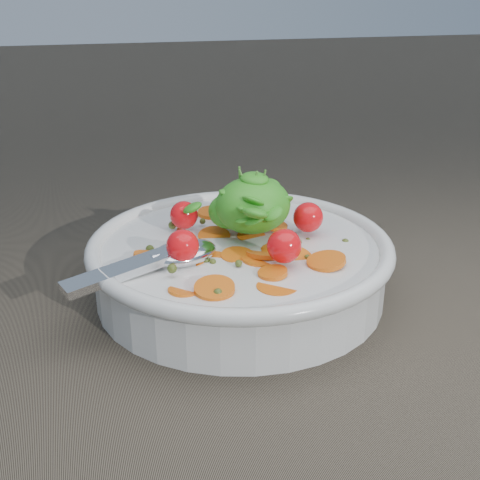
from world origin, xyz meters
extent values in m
plane|color=brown|center=(0.00, 0.00, 0.00)|extent=(6.00, 6.00, 0.00)
cylinder|color=silver|center=(-0.02, 0.03, 0.03)|extent=(0.29, 0.29, 0.06)
torus|color=silver|center=(-0.02, 0.03, 0.06)|extent=(0.30, 0.30, 0.02)
cylinder|color=silver|center=(-0.02, 0.03, 0.00)|extent=(0.14, 0.14, 0.01)
cylinder|color=brown|center=(-0.02, 0.03, 0.03)|extent=(0.26, 0.26, 0.04)
cylinder|color=orange|center=(-0.02, -0.05, 0.06)|extent=(0.04, 0.04, 0.01)
cylinder|color=orange|center=(-0.07, -0.06, 0.06)|extent=(0.04, 0.04, 0.01)
cylinder|color=orange|center=(-0.03, 0.12, 0.06)|extent=(0.04, 0.04, 0.01)
cylinder|color=orange|center=(-0.01, 0.04, 0.05)|extent=(0.04, 0.04, 0.01)
cylinder|color=orange|center=(-0.01, 0.00, 0.05)|extent=(0.05, 0.04, 0.02)
cylinder|color=orange|center=(0.01, -0.02, 0.05)|extent=(0.04, 0.04, 0.01)
cylinder|color=orange|center=(-0.06, 0.00, 0.05)|extent=(0.04, 0.04, 0.01)
cylinder|color=orange|center=(-0.13, 0.03, 0.05)|extent=(0.04, 0.04, 0.01)
cylinder|color=orange|center=(-0.06, 0.08, 0.05)|extent=(0.04, 0.04, 0.01)
cylinder|color=orange|center=(0.04, -0.04, 0.06)|extent=(0.05, 0.05, 0.01)
cylinder|color=orange|center=(-0.04, 0.05, 0.05)|extent=(0.04, 0.04, 0.01)
cylinder|color=orange|center=(0.00, 0.00, 0.06)|extent=(0.04, 0.04, 0.01)
cylinder|color=orange|center=(-0.02, -0.01, 0.05)|extent=(0.05, 0.05, 0.01)
cylinder|color=orange|center=(-0.12, 0.02, 0.06)|extent=(0.03, 0.03, 0.01)
cylinder|color=orange|center=(0.02, 0.05, 0.06)|extent=(0.03, 0.03, 0.01)
cylinder|color=orange|center=(-0.02, -0.07, 0.05)|extent=(0.05, 0.05, 0.01)
cylinder|color=orange|center=(-0.08, 0.01, 0.05)|extent=(0.05, 0.05, 0.02)
cylinder|color=orange|center=(0.00, 0.00, 0.05)|extent=(0.04, 0.04, 0.01)
cylinder|color=orange|center=(-0.01, 0.10, 0.06)|extent=(0.04, 0.04, 0.01)
cylinder|color=orange|center=(-0.03, 0.00, 0.05)|extent=(0.05, 0.05, 0.01)
cylinder|color=orange|center=(-0.10, -0.05, 0.05)|extent=(0.03, 0.03, 0.01)
sphere|color=#43511B|center=(0.01, 0.12, 0.06)|extent=(0.01, 0.01, 0.01)
sphere|color=#43511B|center=(-0.07, -0.07, 0.06)|extent=(0.01, 0.01, 0.01)
sphere|color=#43511B|center=(0.05, 0.02, 0.05)|extent=(0.01, 0.01, 0.01)
sphere|color=#43511B|center=(-0.06, 0.01, 0.05)|extent=(0.01, 0.01, 0.01)
sphere|color=#43511B|center=(-0.07, 0.00, 0.06)|extent=(0.01, 0.01, 0.01)
sphere|color=#43511B|center=(-0.06, 0.12, 0.06)|extent=(0.01, 0.01, 0.01)
sphere|color=#43511B|center=(-0.07, -0.04, 0.05)|extent=(0.01, 0.01, 0.01)
sphere|color=#43511B|center=(0.08, 0.01, 0.05)|extent=(0.01, 0.01, 0.01)
sphere|color=#43511B|center=(-0.10, -0.03, 0.06)|extent=(0.01, 0.01, 0.01)
sphere|color=#43511B|center=(-0.09, 0.04, 0.06)|extent=(0.01, 0.01, 0.01)
sphere|color=#43511B|center=(-0.04, -0.02, 0.06)|extent=(0.01, 0.01, 0.01)
sphere|color=#43511B|center=(-0.11, 0.04, 0.06)|extent=(0.01, 0.01, 0.01)
sphere|color=#43511B|center=(0.03, 0.00, 0.06)|extent=(0.01, 0.01, 0.01)
sphere|color=#43511B|center=(-0.06, -0.01, 0.06)|extent=(0.01, 0.01, 0.01)
sphere|color=#43511B|center=(-0.08, 0.08, 0.06)|extent=(0.01, 0.01, 0.01)
sphere|color=#43511B|center=(-0.05, 0.08, 0.06)|extent=(0.01, 0.01, 0.01)
sphere|color=#43511B|center=(0.03, -0.02, 0.06)|extent=(0.01, 0.01, 0.01)
sphere|color=red|center=(0.05, 0.03, 0.08)|extent=(0.03, 0.03, 0.03)
sphere|color=red|center=(-0.01, 0.09, 0.08)|extent=(0.03, 0.03, 0.03)
sphere|color=red|center=(-0.07, 0.07, 0.07)|extent=(0.03, 0.03, 0.03)
sphere|color=red|center=(-0.09, 0.00, 0.08)|extent=(0.03, 0.03, 0.03)
sphere|color=red|center=(0.00, -0.03, 0.08)|extent=(0.03, 0.03, 0.03)
ellipsoid|color=green|center=(-0.01, 0.04, 0.09)|extent=(0.08, 0.07, 0.06)
ellipsoid|color=green|center=(-0.03, 0.05, 0.08)|extent=(0.04, 0.04, 0.04)
ellipsoid|color=green|center=(0.02, 0.03, 0.10)|extent=(0.03, 0.03, 0.02)
ellipsoid|color=green|center=(-0.01, 0.04, 0.11)|extent=(0.03, 0.03, 0.01)
ellipsoid|color=green|center=(0.00, 0.04, 0.10)|extent=(0.02, 0.02, 0.01)
ellipsoid|color=green|center=(-0.03, 0.02, 0.09)|extent=(0.02, 0.02, 0.02)
ellipsoid|color=green|center=(-0.04, 0.04, 0.09)|extent=(0.02, 0.02, 0.02)
ellipsoid|color=green|center=(-0.01, 0.05, 0.10)|extent=(0.03, 0.04, 0.03)
ellipsoid|color=green|center=(-0.02, 0.03, 0.09)|extent=(0.03, 0.04, 0.03)
ellipsoid|color=green|center=(-0.02, 0.00, 0.10)|extent=(0.03, 0.03, 0.02)
ellipsoid|color=green|center=(0.00, 0.01, 0.09)|extent=(0.03, 0.02, 0.02)
ellipsoid|color=green|center=(-0.01, 0.05, 0.10)|extent=(0.03, 0.03, 0.02)
ellipsoid|color=green|center=(-0.01, 0.02, 0.09)|extent=(0.02, 0.02, 0.02)
ellipsoid|color=green|center=(-0.02, 0.04, 0.11)|extent=(0.03, 0.03, 0.01)
ellipsoid|color=green|center=(-0.01, 0.05, 0.10)|extent=(0.02, 0.02, 0.01)
ellipsoid|color=green|center=(0.00, 0.07, 0.09)|extent=(0.02, 0.02, 0.02)
ellipsoid|color=green|center=(-0.02, 0.01, 0.11)|extent=(0.03, 0.03, 0.02)
ellipsoid|color=green|center=(0.01, 0.03, 0.09)|extent=(0.02, 0.02, 0.02)
ellipsoid|color=green|center=(-0.03, 0.04, 0.10)|extent=(0.03, 0.02, 0.02)
ellipsoid|color=green|center=(-0.01, 0.04, 0.12)|extent=(0.04, 0.04, 0.02)
ellipsoid|color=green|center=(0.00, 0.08, 0.08)|extent=(0.04, 0.04, 0.02)
ellipsoid|color=green|center=(-0.02, 0.01, 0.09)|extent=(0.03, 0.02, 0.02)
ellipsoid|color=green|center=(-0.03, 0.07, 0.09)|extent=(0.02, 0.02, 0.02)
ellipsoid|color=green|center=(-0.02, 0.01, 0.10)|extent=(0.03, 0.03, 0.02)
ellipsoid|color=green|center=(-0.07, 0.06, 0.09)|extent=(0.03, 0.03, 0.02)
ellipsoid|color=green|center=(0.01, 0.05, 0.10)|extent=(0.03, 0.03, 0.03)
cylinder|color=#4C8C33|center=(-0.01, 0.04, 0.10)|extent=(0.02, 0.01, 0.05)
cylinder|color=#4C8C33|center=(-0.02, 0.05, 0.10)|extent=(0.01, 0.01, 0.05)
cylinder|color=#4C8C33|center=(-0.01, 0.04, 0.10)|extent=(0.02, 0.01, 0.05)
cylinder|color=#4C8C33|center=(0.00, 0.04, 0.10)|extent=(0.01, 0.01, 0.05)
ellipsoid|color=silver|center=(-0.09, 0.01, 0.06)|extent=(0.08, 0.06, 0.02)
cube|color=silver|center=(-0.14, -0.01, 0.06)|extent=(0.13, 0.06, 0.02)
cylinder|color=silver|center=(-0.11, 0.00, 0.06)|extent=(0.03, 0.02, 0.01)
cube|color=white|center=(0.02, 0.23, 0.00)|extent=(0.18, 0.16, 0.01)
camera|label=1|loc=(-0.18, -0.50, 0.29)|focal=45.00mm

